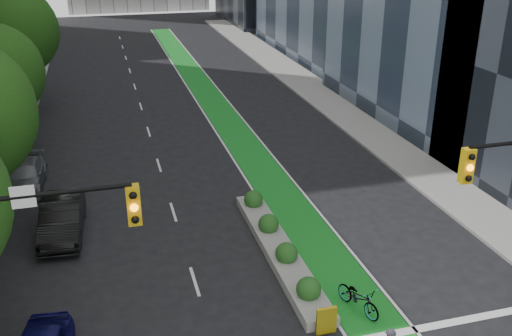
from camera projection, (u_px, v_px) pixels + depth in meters
sidewalk_left at (0, 138)px, 36.43m from camera, size 3.60×90.00×0.15m
sidewalk_right at (342, 109)px, 42.21m from camera, size 3.60×90.00×0.15m
bike_lane_paint at (212, 101)px, 44.52m from camera, size 2.20×70.00×0.01m
tree_far at (12, 31)px, 40.64m from camera, size 6.60×6.60×9.00m
median_planter at (279, 246)px, 23.56m from camera, size 1.20×10.26×1.10m
bicycle at (358, 297)px, 20.05m from camera, size 1.33×2.14×1.06m
parked_car_left_mid at (62, 218)px, 24.93m from camera, size 1.93×4.94×1.60m
parked_car_left_far at (25, 176)px, 29.51m from camera, size 2.04×4.68×1.34m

